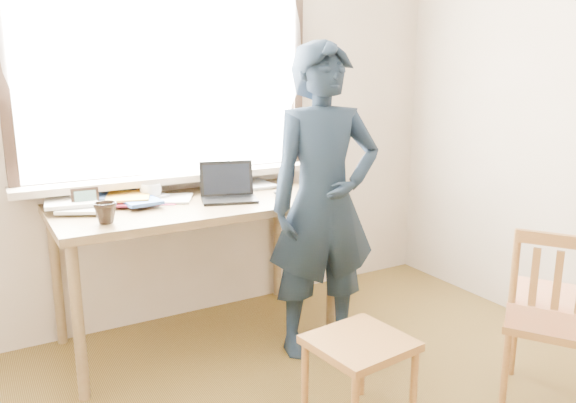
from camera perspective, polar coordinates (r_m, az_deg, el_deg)
room_shell at (r=1.97m, az=10.07°, el=15.22°), size 3.52×4.02×2.61m
desk at (r=3.24m, az=-9.45°, el=-1.50°), size 1.55×0.78×0.83m
laptop at (r=3.25m, az=-6.11°, el=1.11°), size 0.37×0.33×0.21m
mug_white at (r=3.32m, az=-13.77°, el=1.00°), size 0.17×0.17×0.10m
mug_dark at (r=2.87m, az=-18.05°, el=-1.09°), size 0.15×0.15×0.10m
mouse at (r=3.34m, az=-0.71°, el=0.95°), size 0.10×0.07×0.04m
desk_clutter at (r=3.26m, az=-16.48°, el=0.30°), size 0.86×0.49×0.05m
book_a at (r=3.30m, az=-16.13°, el=0.20°), size 0.29×0.33×0.03m
book_b at (r=3.57m, az=-4.85°, el=1.57°), size 0.21×0.28×0.02m
picture_frame at (r=3.16m, az=-19.89°, el=0.13°), size 0.14×0.02×0.11m
work_chair at (r=2.57m, az=7.29°, el=-14.99°), size 0.44×0.42×0.41m
side_chair at (r=2.94m, az=25.46°, el=-10.08°), size 0.55×0.55×0.88m
person at (r=3.05m, az=3.68°, el=-0.14°), size 0.70×0.53×1.71m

